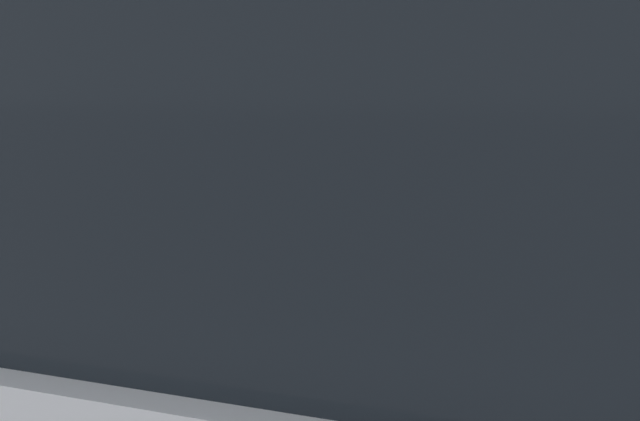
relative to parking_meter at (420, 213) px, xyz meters
The scene contains 4 objects.
parking_meter is the anchor object (origin of this frame).
pedestrian_at_meter 0.53m from the parking_meter, behind, with size 0.60×0.63×1.62m.
background_railing 1.79m from the parking_meter, 100.30° to the left, with size 24.06×0.06×1.15m.
backdrop_wall 4.09m from the parking_meter, 94.55° to the left, with size 32.00×0.50×3.94m, color brown.
Camera 1 is at (1.70, -3.12, 1.60)m, focal length 59.96 mm.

